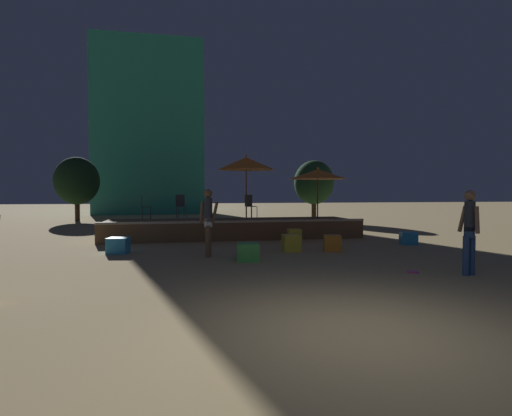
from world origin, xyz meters
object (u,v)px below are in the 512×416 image
at_px(person_1, 208,219).
at_px(bistro_chair_0, 181,204).
at_px(frisbee_disc, 413,272).
at_px(cube_seat_0, 118,245).
at_px(cube_seat_2, 408,238).
at_px(background_tree_0, 77,181).
at_px(cube_seat_3, 291,243).
at_px(person_0, 469,229).
at_px(bistro_chair_2, 250,204).
at_px(patio_umbrella_1, 246,164).
at_px(patio_umbrella_0, 318,174).
at_px(cube_seat_1, 332,243).
at_px(background_tree_1, 314,183).
at_px(cube_seat_5, 248,252).
at_px(bistro_chair_1, 144,204).
at_px(cube_seat_4, 294,236).

distance_m(person_1, bistro_chair_0, 5.27).
bearing_deg(bistro_chair_0, frisbee_disc, -73.74).
distance_m(cube_seat_0, cube_seat_2, 9.13).
bearing_deg(background_tree_0, cube_seat_3, -57.75).
bearing_deg(person_0, cube_seat_0, 137.09).
bearing_deg(bistro_chair_2, patio_umbrella_1, -138.21).
height_order(person_1, bistro_chair_0, person_1).
bearing_deg(cube_seat_3, patio_umbrella_0, 58.33).
height_order(cube_seat_1, background_tree_1, background_tree_1).
height_order(frisbee_disc, background_tree_1, background_tree_1).
distance_m(bistro_chair_2, background_tree_1, 9.11).
xyz_separation_m(frisbee_disc, background_tree_0, (-10.80, 17.97, 2.39)).
bearing_deg(background_tree_1, cube_seat_5, -116.10).
bearing_deg(cube_seat_3, bistro_chair_0, 123.46).
xyz_separation_m(cube_seat_2, frisbee_disc, (-2.59, -4.28, -0.18)).
height_order(patio_umbrella_1, cube_seat_3, patio_umbrella_1).
height_order(patio_umbrella_0, person_0, patio_umbrella_0).
distance_m(bistro_chair_2, background_tree_0, 13.63).
height_order(patio_umbrella_0, person_1, patio_umbrella_0).
bearing_deg(background_tree_1, cube_seat_1, -106.96).
xyz_separation_m(cube_seat_2, bistro_chair_1, (-8.72, 3.48, 1.07)).
height_order(patio_umbrella_0, cube_seat_5, patio_umbrella_0).
bearing_deg(background_tree_1, person_1, -121.03).
distance_m(person_1, frisbee_disc, 5.17).
bearing_deg(cube_seat_5, patio_umbrella_1, 80.75).
distance_m(cube_seat_4, bistro_chair_0, 4.83).
height_order(bistro_chair_2, background_tree_0, background_tree_0).
xyz_separation_m(cube_seat_0, person_1, (2.44, -1.10, 0.77)).
xyz_separation_m(patio_umbrella_0, background_tree_0, (-11.09, 11.29, 0.01)).
height_order(bistro_chair_2, background_tree_1, background_tree_1).
distance_m(cube_seat_0, background_tree_1, 14.61).
bearing_deg(background_tree_0, patio_umbrella_0, -45.52).
bearing_deg(person_1, cube_seat_4, -39.80).
distance_m(cube_seat_2, bistro_chair_2, 5.82).
xyz_separation_m(patio_umbrella_1, cube_seat_4, (1.47, -1.04, -2.51)).
height_order(cube_seat_2, background_tree_1, background_tree_1).
relative_size(patio_umbrella_0, cube_seat_4, 5.30).
distance_m(patio_umbrella_0, person_0, 7.31).
xyz_separation_m(patio_umbrella_1, frisbee_disc, (2.49, -6.39, -2.72)).
xyz_separation_m(cube_seat_5, bistro_chair_0, (-1.60, 6.05, 1.05)).
distance_m(cube_seat_3, person_1, 2.60).
distance_m(cube_seat_2, cube_seat_4, 3.76).
distance_m(patio_umbrella_1, cube_seat_5, 4.97).
bearing_deg(bistro_chair_0, background_tree_1, 26.52).
relative_size(patio_umbrella_0, cube_seat_0, 4.24).
distance_m(cube_seat_2, person_0, 5.07).
relative_size(patio_umbrella_1, cube_seat_3, 5.85).
bearing_deg(background_tree_1, patio_umbrella_1, -123.14).
bearing_deg(patio_umbrella_0, bistro_chair_1, 170.41).
distance_m(patio_umbrella_0, person_1, 5.91).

